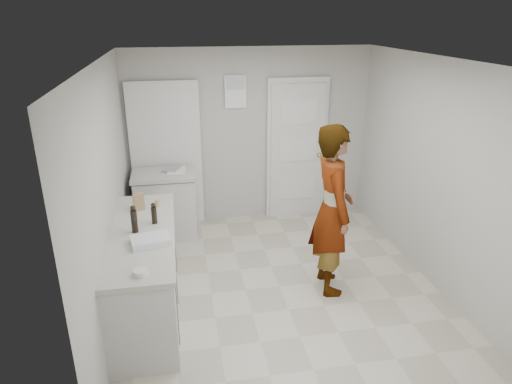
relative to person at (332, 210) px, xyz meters
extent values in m
plane|color=#AAA38F|center=(-0.55, 0.08, -0.94)|extent=(4.00, 4.00, 0.00)
plane|color=#B4B2AA|center=(-0.55, 2.08, 0.31)|extent=(3.50, 0.00, 3.50)
plane|color=#B4B2AA|center=(-0.55, -1.92, 0.31)|extent=(3.50, 0.00, 3.50)
plane|color=#B4B2AA|center=(-2.30, 0.08, 0.31)|extent=(0.00, 4.00, 4.00)
plane|color=#B4B2AA|center=(1.20, 0.08, 0.31)|extent=(0.00, 4.00, 4.00)
plane|color=silver|center=(-0.55, 0.08, 1.56)|extent=(4.00, 4.00, 0.00)
cube|color=silver|center=(0.15, 2.01, 0.06)|extent=(0.80, 0.05, 2.00)
cube|color=silver|center=(0.15, 2.04, 0.09)|extent=(0.90, 0.04, 2.10)
sphere|color=tan|center=(0.48, 1.96, 0.01)|extent=(0.07, 0.07, 0.07)
cube|color=white|center=(-0.75, 2.05, 0.96)|extent=(0.30, 0.02, 0.45)
cube|color=black|center=(-1.75, 2.05, 0.08)|extent=(0.90, 0.05, 2.04)
cube|color=silver|center=(-1.75, 2.02, 0.09)|extent=(0.98, 0.02, 2.10)
cube|color=silver|center=(-2.00, -0.12, -0.51)|extent=(0.60, 1.90, 0.86)
cube|color=black|center=(-2.00, -0.12, -0.90)|extent=(0.56, 1.86, 0.08)
cube|color=beige|center=(-2.00, -0.12, -0.04)|extent=(0.64, 1.96, 0.05)
cube|color=silver|center=(-1.80, 1.63, -0.51)|extent=(0.80, 0.55, 0.86)
cube|color=black|center=(-1.80, 1.63, -0.90)|extent=(0.75, 0.54, 0.08)
cube|color=beige|center=(-1.80, 1.63, -0.04)|extent=(0.84, 0.61, 0.05)
imported|color=silver|center=(0.00, 0.00, 0.00)|extent=(0.49, 0.71, 1.89)
cube|color=#956F4A|center=(-2.04, 0.43, 0.07)|extent=(0.12, 0.08, 0.19)
cylinder|color=tan|center=(-1.85, 0.49, 0.02)|extent=(0.05, 0.05, 0.08)
cylinder|color=black|center=(-1.87, 0.05, 0.07)|extent=(0.06, 0.06, 0.18)
sphere|color=black|center=(-1.87, 0.05, 0.18)|extent=(0.05, 0.05, 0.05)
cylinder|color=black|center=(-2.05, -0.12, 0.10)|extent=(0.06, 0.06, 0.23)
sphere|color=black|center=(-2.05, -0.12, 0.24)|extent=(0.05, 0.05, 0.05)
cube|color=silver|center=(-1.90, -0.38, 0.01)|extent=(0.40, 0.32, 0.06)
cube|color=silver|center=(-1.90, -0.38, 0.00)|extent=(0.35, 0.27, 0.05)
cylinder|color=silver|center=(-1.96, -0.93, 0.00)|extent=(0.12, 0.12, 0.05)
sphere|color=white|center=(-1.98, -0.94, 0.00)|extent=(0.04, 0.04, 0.04)
sphere|color=white|center=(-1.94, -0.92, 0.00)|extent=(0.04, 0.04, 0.04)
cube|color=white|center=(-1.62, 1.69, -0.01)|extent=(0.25, 0.31, 0.01)
camera|label=1|loc=(-1.61, -4.26, 1.98)|focal=32.00mm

